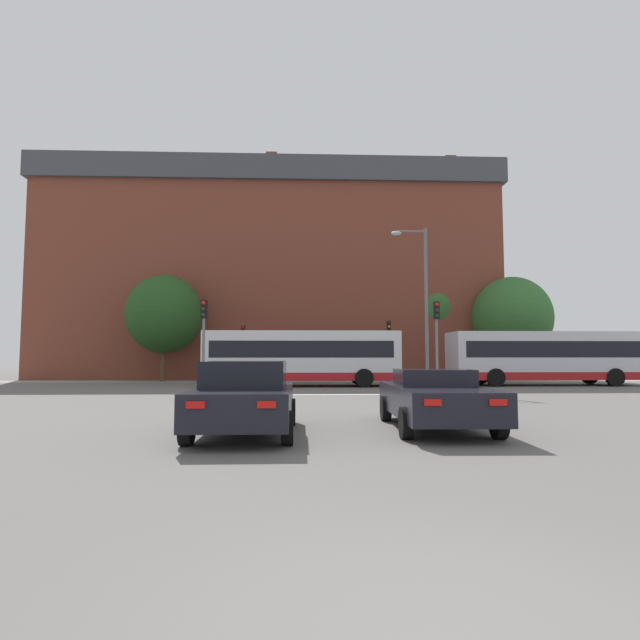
{
  "coord_description": "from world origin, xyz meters",
  "views": [
    {
      "loc": [
        -0.97,
        -2.87,
        1.64
      ],
      "look_at": [
        -0.03,
        21.94,
        3.47
      ],
      "focal_mm": 28.0,
      "sensor_mm": 36.0,
      "label": 1
    }
  ],
  "objects_px": {
    "traffic_light_far_right": "(389,340)",
    "bus_crossing_trailing": "(544,357)",
    "car_saloon_left": "(246,397)",
    "traffic_light_near_right": "(437,331)",
    "traffic_light_near_left": "(204,331)",
    "bus_crossing_lead": "(302,357)",
    "pedestrian_waiting": "(387,366)",
    "street_lamp_junction": "(421,293)",
    "traffic_light_far_left": "(243,344)",
    "car_roadster_right": "(435,398)"
  },
  "relations": [
    {
      "from": "traffic_light_far_right",
      "to": "bus_crossing_trailing",
      "type": "bearing_deg",
      "value": -29.63
    },
    {
      "from": "car_saloon_left",
      "to": "bus_crossing_trailing",
      "type": "height_order",
      "value": "bus_crossing_trailing"
    },
    {
      "from": "traffic_light_far_right",
      "to": "traffic_light_near_right",
      "type": "height_order",
      "value": "traffic_light_near_right"
    },
    {
      "from": "traffic_light_near_right",
      "to": "traffic_light_near_left",
      "type": "distance_m",
      "value": 10.41
    },
    {
      "from": "bus_crossing_lead",
      "to": "traffic_light_near_left",
      "type": "height_order",
      "value": "traffic_light_near_left"
    },
    {
      "from": "bus_crossing_lead",
      "to": "traffic_light_near_left",
      "type": "bearing_deg",
      "value": -35.89
    },
    {
      "from": "bus_crossing_trailing",
      "to": "traffic_light_near_left",
      "type": "distance_m",
      "value": 19.34
    },
    {
      "from": "bus_crossing_trailing",
      "to": "traffic_light_far_right",
      "type": "distance_m",
      "value": 9.44
    },
    {
      "from": "car_saloon_left",
      "to": "bus_crossing_lead",
      "type": "xyz_separation_m",
      "value": [
        1.22,
        17.15,
        0.85
      ]
    },
    {
      "from": "traffic_light_far_right",
      "to": "pedestrian_waiting",
      "type": "bearing_deg",
      "value": 109.56
    },
    {
      "from": "bus_crossing_trailing",
      "to": "street_lamp_junction",
      "type": "xyz_separation_m",
      "value": [
        -8.16,
        -4.37,
        3.1
      ]
    },
    {
      "from": "traffic_light_near_left",
      "to": "traffic_light_far_right",
      "type": "bearing_deg",
      "value": 47.37
    },
    {
      "from": "traffic_light_far_right",
      "to": "pedestrian_waiting",
      "type": "xyz_separation_m",
      "value": [
        -0.09,
        0.25,
        -1.7
      ]
    },
    {
      "from": "traffic_light_far_left",
      "to": "traffic_light_near_right",
      "type": "bearing_deg",
      "value": -47.15
    },
    {
      "from": "bus_crossing_lead",
      "to": "pedestrian_waiting",
      "type": "relative_size",
      "value": 6.19
    },
    {
      "from": "traffic_light_far_left",
      "to": "street_lamp_junction",
      "type": "relative_size",
      "value": 0.47
    },
    {
      "from": "bus_crossing_trailing",
      "to": "pedestrian_waiting",
      "type": "xyz_separation_m",
      "value": [
        -8.24,
        4.89,
        -0.61
      ]
    },
    {
      "from": "car_roadster_right",
      "to": "bus_crossing_lead",
      "type": "xyz_separation_m",
      "value": [
        -3.01,
        16.49,
        0.94
      ]
    },
    {
      "from": "traffic_light_far_left",
      "to": "street_lamp_junction",
      "type": "height_order",
      "value": "street_lamp_junction"
    },
    {
      "from": "bus_crossing_lead",
      "to": "pedestrian_waiting",
      "type": "bearing_deg",
      "value": 132.73
    },
    {
      "from": "bus_crossing_trailing",
      "to": "street_lamp_junction",
      "type": "distance_m",
      "value": 9.77
    },
    {
      "from": "traffic_light_near_left",
      "to": "traffic_light_near_right",
      "type": "bearing_deg",
      "value": 2.34
    },
    {
      "from": "traffic_light_far_right",
      "to": "street_lamp_junction",
      "type": "xyz_separation_m",
      "value": [
        -0.01,
        -9.01,
        2.02
      ]
    },
    {
      "from": "street_lamp_junction",
      "to": "traffic_light_near_right",
      "type": "bearing_deg",
      "value": -78.05
    },
    {
      "from": "bus_crossing_trailing",
      "to": "street_lamp_junction",
      "type": "relative_size",
      "value": 1.36
    },
    {
      "from": "traffic_light_far_right",
      "to": "traffic_light_far_left",
      "type": "bearing_deg",
      "value": 178.59
    },
    {
      "from": "pedestrian_waiting",
      "to": "traffic_light_far_right",
      "type": "bearing_deg",
      "value": 54.37
    },
    {
      "from": "car_roadster_right",
      "to": "traffic_light_far_left",
      "type": "bearing_deg",
      "value": 109.1
    },
    {
      "from": "traffic_light_far_right",
      "to": "traffic_light_near_left",
      "type": "xyz_separation_m",
      "value": [
        -10.09,
        -10.96,
        0.06
      ]
    },
    {
      "from": "street_lamp_junction",
      "to": "traffic_light_far_left",
      "type": "bearing_deg",
      "value": 136.28
    },
    {
      "from": "car_roadster_right",
      "to": "bus_crossing_trailing",
      "type": "height_order",
      "value": "bus_crossing_trailing"
    },
    {
      "from": "car_roadster_right",
      "to": "street_lamp_junction",
      "type": "height_order",
      "value": "street_lamp_junction"
    },
    {
      "from": "street_lamp_junction",
      "to": "pedestrian_waiting",
      "type": "relative_size",
      "value": 4.57
    },
    {
      "from": "bus_crossing_lead",
      "to": "traffic_light_far_right",
      "type": "relative_size",
      "value": 2.67
    },
    {
      "from": "car_saloon_left",
      "to": "traffic_light_near_right",
      "type": "height_order",
      "value": "traffic_light_near_right"
    },
    {
      "from": "car_saloon_left",
      "to": "traffic_light_near_left",
      "type": "bearing_deg",
      "value": 105.55
    },
    {
      "from": "bus_crossing_lead",
      "to": "bus_crossing_trailing",
      "type": "xyz_separation_m",
      "value": [
        13.94,
        0.38,
        0.0
      ]
    },
    {
      "from": "traffic_light_near_right",
      "to": "car_roadster_right",
      "type": "bearing_deg",
      "value": -105.73
    },
    {
      "from": "bus_crossing_lead",
      "to": "traffic_light_far_left",
      "type": "xyz_separation_m",
      "value": [
        -3.89,
        5.25,
        0.87
      ]
    },
    {
      "from": "car_saloon_left",
      "to": "car_roadster_right",
      "type": "bearing_deg",
      "value": 8.99
    },
    {
      "from": "car_saloon_left",
      "to": "traffic_light_far_left",
      "type": "height_order",
      "value": "traffic_light_far_left"
    },
    {
      "from": "traffic_light_far_left",
      "to": "traffic_light_far_right",
      "type": "bearing_deg",
      "value": -1.41
    },
    {
      "from": "traffic_light_near_right",
      "to": "street_lamp_junction",
      "type": "relative_size",
      "value": 0.52
    },
    {
      "from": "bus_crossing_trailing",
      "to": "car_saloon_left",
      "type": "bearing_deg",
      "value": -40.86
    },
    {
      "from": "traffic_light_near_left",
      "to": "street_lamp_junction",
      "type": "xyz_separation_m",
      "value": [
        10.08,
        1.95,
        1.97
      ]
    },
    {
      "from": "car_saloon_left",
      "to": "pedestrian_waiting",
      "type": "height_order",
      "value": "pedestrian_waiting"
    },
    {
      "from": "bus_crossing_lead",
      "to": "traffic_light_near_right",
      "type": "height_order",
      "value": "traffic_light_near_right"
    },
    {
      "from": "car_saloon_left",
      "to": "bus_crossing_lead",
      "type": "height_order",
      "value": "bus_crossing_lead"
    },
    {
      "from": "car_saloon_left",
      "to": "bus_crossing_lead",
      "type": "relative_size",
      "value": 0.4
    },
    {
      "from": "car_saloon_left",
      "to": "car_roadster_right",
      "type": "xyz_separation_m",
      "value": [
        4.23,
        0.66,
        -0.09
      ]
    }
  ]
}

